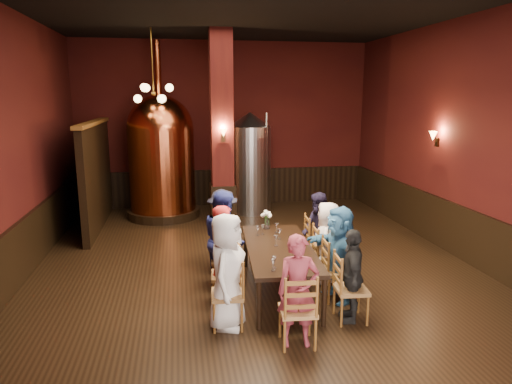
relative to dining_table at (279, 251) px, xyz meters
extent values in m
plane|color=black|center=(-0.19, 1.13, -0.69)|extent=(10.00, 10.00, 0.00)
plane|color=black|center=(-0.19, 1.13, 3.81)|extent=(10.00, 10.00, 0.00)
cube|color=#46130F|center=(-0.19, 6.13, 1.56)|extent=(8.00, 0.02, 4.50)
cube|color=#46130F|center=(-0.19, -3.87, 1.56)|extent=(8.00, 0.02, 4.50)
cube|color=#46130F|center=(-4.19, 1.13, 1.56)|extent=(0.02, 10.00, 4.50)
cube|color=#46130F|center=(3.81, 1.13, 1.56)|extent=(0.02, 10.00, 4.50)
cube|color=black|center=(3.77, 1.13, -0.19)|extent=(0.08, 9.90, 1.00)
cube|color=black|center=(-0.19, 6.09, -0.19)|extent=(7.90, 0.08, 1.00)
cube|color=black|center=(-4.15, 1.13, -0.19)|extent=(0.08, 9.90, 1.00)
cube|color=#46130F|center=(-0.49, 3.93, 1.56)|extent=(0.58, 0.58, 4.50)
cube|color=black|center=(-3.39, 4.33, 0.51)|extent=(0.22, 3.50, 2.40)
cube|color=black|center=(0.00, 0.00, 0.03)|extent=(1.17, 2.47, 0.06)
cylinder|color=black|center=(-0.52, -1.11, -0.34)|extent=(0.07, 0.07, 0.69)
cylinder|color=black|center=(0.36, -1.17, -0.34)|extent=(0.07, 0.07, 0.69)
cylinder|color=black|center=(-0.36, 1.17, -0.34)|extent=(0.07, 0.07, 0.69)
cylinder|color=black|center=(0.52, 1.11, -0.34)|extent=(0.07, 0.07, 0.69)
imported|color=white|center=(-0.92, -0.94, 0.10)|extent=(0.74, 0.90, 1.57)
imported|color=#B21F1E|center=(-0.87, -0.27, 0.07)|extent=(0.49, 0.63, 1.51)
imported|color=navy|center=(-0.82, 0.39, 0.11)|extent=(0.57, 0.85, 1.59)
imported|color=black|center=(-0.78, 1.06, 0.05)|extent=(0.72, 1.04, 1.47)
imported|color=black|center=(0.78, -1.06, -0.03)|extent=(0.52, 0.83, 1.31)
imported|color=teal|center=(0.82, -0.39, 0.04)|extent=(0.69, 1.42, 1.46)
imported|color=white|center=(0.87, 0.27, -0.01)|extent=(0.67, 0.79, 1.36)
imported|color=black|center=(0.92, 0.94, 0.00)|extent=(0.42, 0.71, 1.38)
imported|color=maroon|center=(-0.11, -1.55, 0.02)|extent=(0.55, 0.39, 1.42)
cylinder|color=black|center=(-1.92, 5.03, -0.59)|extent=(1.84, 1.84, 0.20)
cylinder|color=#B9522A|center=(-1.92, 5.03, 0.54)|extent=(2.08, 2.08, 2.05)
sphere|color=#B9522A|center=(-1.92, 5.03, 1.56)|extent=(1.64, 1.64, 1.64)
cylinder|color=#B9522A|center=(-1.92, 5.03, 3.00)|extent=(0.16, 0.16, 1.33)
cylinder|color=#B2B2B7|center=(0.35, 5.12, 0.45)|extent=(1.31, 1.31, 2.27)
cone|color=#B2B2B7|center=(0.35, 5.12, 1.76)|extent=(1.09, 1.09, 0.36)
cylinder|color=#B2B2B7|center=(0.72, 4.75, 0.67)|extent=(0.07, 0.07, 2.54)
cylinder|color=white|center=(0.00, 1.00, 0.15)|extent=(0.10, 0.10, 0.18)
camera|label=1|loc=(-1.50, -6.59, 2.38)|focal=32.00mm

